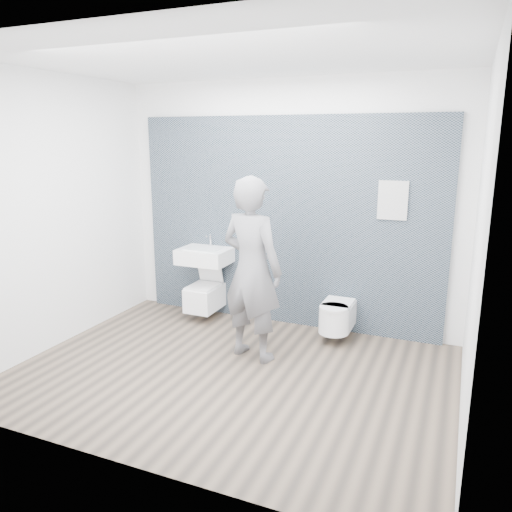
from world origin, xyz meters
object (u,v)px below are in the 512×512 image
at_px(washbasin, 204,256).
at_px(visitor, 252,269).
at_px(toilet_square, 205,296).
at_px(toilet_rounded, 336,316).

distance_m(washbasin, visitor, 1.26).
xyz_separation_m(washbasin, toilet_square, (0.00, -0.02, -0.50)).
bearing_deg(visitor, toilet_square, -26.47).
bearing_deg(washbasin, toilet_square, -90.00).
bearing_deg(washbasin, visitor, -39.66).
bearing_deg(toilet_square, toilet_rounded, -1.33).
bearing_deg(toilet_rounded, toilet_square, 178.67).
bearing_deg(washbasin, toilet_rounded, -1.88).
bearing_deg(toilet_rounded, visitor, -132.21).
relative_size(toilet_square, toilet_rounded, 1.18).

